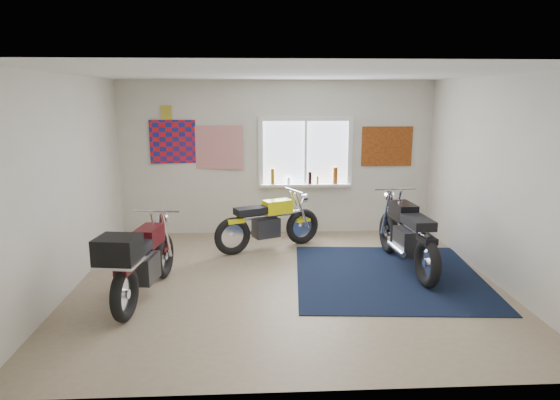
{
  "coord_description": "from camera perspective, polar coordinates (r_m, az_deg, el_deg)",
  "views": [
    {
      "loc": [
        -0.42,
        -6.25,
        2.44
      ],
      "look_at": [
        -0.06,
        0.4,
        1.04
      ],
      "focal_mm": 32.0,
      "sensor_mm": 36.0,
      "label": 1
    }
  ],
  "objects": [
    {
      "name": "ground",
      "position": [
        6.72,
        0.73,
        -9.39
      ],
      "size": [
        5.5,
        5.5,
        0.0
      ],
      "primitive_type": "plane",
      "color": "#9E896B",
      "rests_on": "ground"
    },
    {
      "name": "room_shell",
      "position": [
        6.31,
        0.77,
        4.62
      ],
      "size": [
        5.5,
        5.5,
        5.5
      ],
      "color": "white",
      "rests_on": "ground"
    },
    {
      "name": "navy_rug",
      "position": [
        7.09,
        12.27,
        -8.44
      ],
      "size": [
        2.69,
        2.79,
        0.01
      ],
      "primitive_type": "cube",
      "rotation": [
        0.0,
        0.0,
        -0.08
      ],
      "color": "black",
      "rests_on": "ground"
    },
    {
      "name": "window_assembly",
      "position": [
        8.83,
        2.93,
        4.92
      ],
      "size": [
        1.66,
        0.17,
        1.26
      ],
      "color": "white",
      "rests_on": "room_shell"
    },
    {
      "name": "oil_bottles",
      "position": [
        8.82,
        3.53,
        2.67
      ],
      "size": [
        1.19,
        0.09,
        0.3
      ],
      "color": "#855B13",
      "rests_on": "window_assembly"
    },
    {
      "name": "flag_display",
      "position": [
        8.85,
        -12.89,
        9.73
      ],
      "size": [
        1.6,
        0.1,
        1.17
      ],
      "color": "red",
      "rests_on": "room_shell"
    },
    {
      "name": "triumph_poster",
      "position": [
        9.09,
        12.12,
        6.01
      ],
      "size": [
        0.9,
        0.03,
        0.7
      ],
      "primitive_type": "cube",
      "color": "#A54C14",
      "rests_on": "room_shell"
    },
    {
      "name": "yellow_triumph",
      "position": [
        8.01,
        -1.37,
        -2.77
      ],
      "size": [
        1.73,
        0.9,
        0.94
      ],
      "rotation": [
        0.0,
        0.0,
        0.44
      ],
      "color": "black",
      "rests_on": "ground"
    },
    {
      "name": "black_chrome_bike",
      "position": [
        7.33,
        14.3,
        -4.04
      ],
      "size": [
        0.65,
        2.12,
        1.08
      ],
      "rotation": [
        0.0,
        0.0,
        1.65
      ],
      "color": "black",
      "rests_on": "navy_rug"
    },
    {
      "name": "maroon_tourer",
      "position": [
        6.18,
        -15.67,
        -6.68
      ],
      "size": [
        0.72,
        1.96,
        0.99
      ],
      "rotation": [
        0.0,
        0.0,
        1.43
      ],
      "color": "black",
      "rests_on": "ground"
    }
  ]
}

